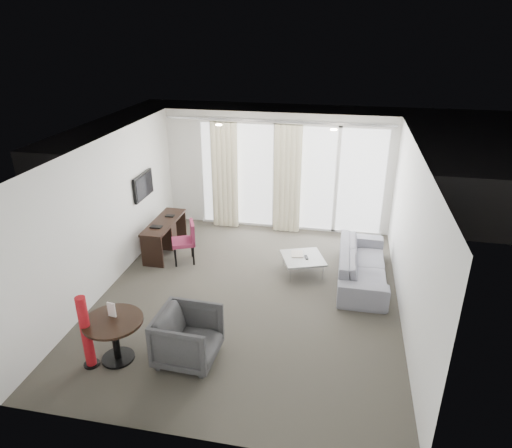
% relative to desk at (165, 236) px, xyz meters
% --- Properties ---
extents(floor, '(5.00, 6.00, 0.00)m').
position_rel_desk_xyz_m(floor, '(2.03, -1.32, -0.33)').
color(floor, '#3D3A32').
rests_on(floor, ground).
extents(ceiling, '(5.00, 6.00, 0.00)m').
position_rel_desk_xyz_m(ceiling, '(2.03, -1.32, 2.27)').
color(ceiling, white).
rests_on(ceiling, ground).
extents(wall_left, '(0.00, 6.00, 2.60)m').
position_rel_desk_xyz_m(wall_left, '(-0.47, -1.32, 0.97)').
color(wall_left, silver).
rests_on(wall_left, ground).
extents(wall_right, '(0.00, 6.00, 2.60)m').
position_rel_desk_xyz_m(wall_right, '(4.53, -1.32, 0.97)').
color(wall_right, silver).
rests_on(wall_right, ground).
extents(wall_front, '(5.00, 0.00, 2.60)m').
position_rel_desk_xyz_m(wall_front, '(2.03, -4.32, 0.97)').
color(wall_front, silver).
rests_on(wall_front, ground).
extents(window_panel, '(4.00, 0.02, 2.38)m').
position_rel_desk_xyz_m(window_panel, '(2.33, 1.67, 0.87)').
color(window_panel, white).
rests_on(window_panel, ground).
extents(window_frame, '(4.10, 0.06, 2.44)m').
position_rel_desk_xyz_m(window_frame, '(2.33, 1.65, 0.87)').
color(window_frame, white).
rests_on(window_frame, ground).
extents(curtain_left, '(0.60, 0.20, 2.38)m').
position_rel_desk_xyz_m(curtain_left, '(0.88, 1.50, 0.87)').
color(curtain_left, beige).
rests_on(curtain_left, ground).
extents(curtain_right, '(0.60, 0.20, 2.38)m').
position_rel_desk_xyz_m(curtain_right, '(2.28, 1.50, 0.87)').
color(curtain_right, beige).
rests_on(curtain_right, ground).
extents(curtain_track, '(4.80, 0.04, 0.04)m').
position_rel_desk_xyz_m(curtain_track, '(2.03, 1.50, 2.12)').
color(curtain_track, '#B2B2B7').
rests_on(curtain_track, ceiling).
extents(downlight_a, '(0.12, 0.12, 0.02)m').
position_rel_desk_xyz_m(downlight_a, '(1.13, 0.28, 2.26)').
color(downlight_a, '#FFE0B2').
rests_on(downlight_a, ceiling).
extents(downlight_b, '(0.12, 0.12, 0.02)m').
position_rel_desk_xyz_m(downlight_b, '(3.23, 0.28, 2.26)').
color(downlight_b, '#FFE0B2').
rests_on(downlight_b, ceiling).
extents(desk, '(0.45, 1.43, 0.67)m').
position_rel_desk_xyz_m(desk, '(0.00, 0.00, 0.00)').
color(desk, black).
rests_on(desk, floor).
extents(tv, '(0.05, 0.80, 0.50)m').
position_rel_desk_xyz_m(tv, '(-0.42, 0.13, 1.02)').
color(tv, black).
rests_on(tv, wall_left).
extents(desk_chair, '(0.59, 0.57, 0.84)m').
position_rel_desk_xyz_m(desk_chair, '(0.52, -0.35, 0.08)').
color(desk_chair, maroon).
rests_on(desk_chair, floor).
extents(round_table, '(1.02, 1.02, 0.65)m').
position_rel_desk_xyz_m(round_table, '(0.56, -3.24, -0.01)').
color(round_table, black).
rests_on(round_table, floor).
extents(menu_card, '(0.12, 0.04, 0.22)m').
position_rel_desk_xyz_m(menu_card, '(0.52, -3.16, 0.39)').
color(menu_card, white).
rests_on(menu_card, round_table).
extents(red_lamp, '(0.26, 0.26, 1.09)m').
position_rel_desk_xyz_m(red_lamp, '(0.26, -3.42, 0.21)').
color(red_lamp, '#A2131A').
rests_on(red_lamp, floor).
extents(tub_armchair, '(0.86, 0.84, 0.75)m').
position_rel_desk_xyz_m(tub_armchair, '(1.54, -3.04, 0.04)').
color(tub_armchair, '#373638').
rests_on(tub_armchair, floor).
extents(coffee_table, '(0.94, 0.94, 0.33)m').
position_rel_desk_xyz_m(coffee_table, '(2.84, -0.33, -0.17)').
color(coffee_table, gray).
rests_on(coffee_table, floor).
extents(remote, '(0.09, 0.16, 0.02)m').
position_rel_desk_xyz_m(remote, '(2.91, -0.34, 0.03)').
color(remote, black).
rests_on(remote, coffee_table).
extents(magazine, '(0.26, 0.31, 0.02)m').
position_rel_desk_xyz_m(magazine, '(2.73, -0.24, 0.03)').
color(magazine, gray).
rests_on(magazine, coffee_table).
extents(sofa, '(0.83, 2.13, 0.62)m').
position_rel_desk_xyz_m(sofa, '(3.93, -0.37, -0.02)').
color(sofa, slate).
rests_on(sofa, floor).
extents(terrace_slab, '(5.60, 3.00, 0.12)m').
position_rel_desk_xyz_m(terrace_slab, '(2.33, 3.18, -0.39)').
color(terrace_slab, '#4D4D50').
rests_on(terrace_slab, ground).
extents(rattan_chair_a, '(0.74, 0.74, 0.91)m').
position_rel_desk_xyz_m(rattan_chair_a, '(2.53, 3.03, 0.12)').
color(rattan_chair_a, '#58301F').
rests_on(rattan_chair_a, terrace_slab).
extents(rattan_chair_b, '(0.52, 0.52, 0.76)m').
position_rel_desk_xyz_m(rattan_chair_b, '(3.46, 2.79, 0.04)').
color(rattan_chair_b, '#58301F').
rests_on(rattan_chair_b, terrace_slab).
extents(rattan_table, '(0.60, 0.60, 0.49)m').
position_rel_desk_xyz_m(rattan_table, '(3.89, 2.49, -0.09)').
color(rattan_table, '#58301F').
rests_on(rattan_table, terrace_slab).
extents(balustrade, '(5.50, 0.06, 1.05)m').
position_rel_desk_xyz_m(balustrade, '(2.33, 4.63, 0.17)').
color(balustrade, '#B2B2B7').
rests_on(balustrade, terrace_slab).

